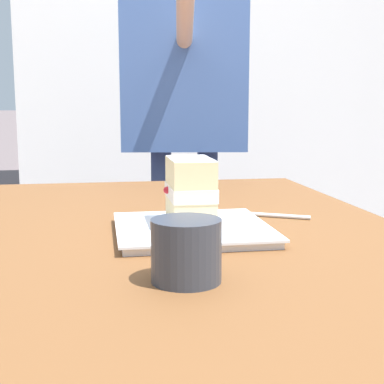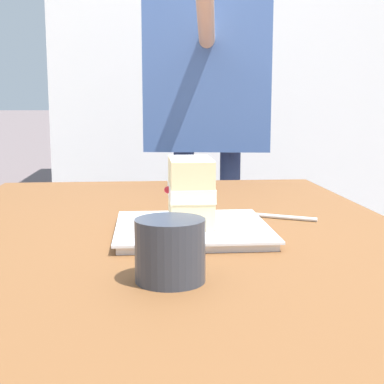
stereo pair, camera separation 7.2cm
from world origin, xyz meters
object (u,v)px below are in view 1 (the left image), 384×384
object	(u,v)px
dessert_plate	(192,229)
diner_person	(184,77)
dessert_fork	(260,215)
cake_slice	(190,191)
coffee_cup	(186,250)
patio_table	(174,304)

from	to	relation	value
dessert_plate	diner_person	world-z (taller)	diner_person
dessert_fork	dessert_plate	bearing A→B (deg)	-51.81
cake_slice	dessert_fork	size ratio (longest dim) A/B	0.77
coffee_cup	diner_person	distance (m)	1.26
patio_table	coffee_cup	size ratio (longest dim) A/B	16.46
dessert_plate	diner_person	size ratio (longest dim) A/B	0.17
cake_slice	dessert_fork	world-z (taller)	cake_slice
coffee_cup	dessert_plate	bearing A→B (deg)	168.88
diner_person	dessert_fork	bearing A→B (deg)	1.39
dessert_fork	coffee_cup	bearing A→B (deg)	-29.03
dessert_plate	dessert_fork	world-z (taller)	dessert_plate
dessert_fork	coffee_cup	size ratio (longest dim) A/B	1.80
cake_slice	diner_person	size ratio (longest dim) A/B	0.08
dessert_fork	diner_person	bearing A→B (deg)	-178.61
patio_table	cake_slice	size ratio (longest dim) A/B	11.93
patio_table	cake_slice	world-z (taller)	cake_slice
patio_table	cake_slice	bearing A→B (deg)	153.46
dessert_plate	coffee_cup	bearing A→B (deg)	-11.12
dessert_plate	coffee_cup	size ratio (longest dim) A/B	2.92
dessert_fork	coffee_cup	xyz separation A→B (m)	(0.37, -0.20, 0.04)
diner_person	cake_slice	bearing A→B (deg)	-8.06
patio_table	coffee_cup	distance (m)	0.22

